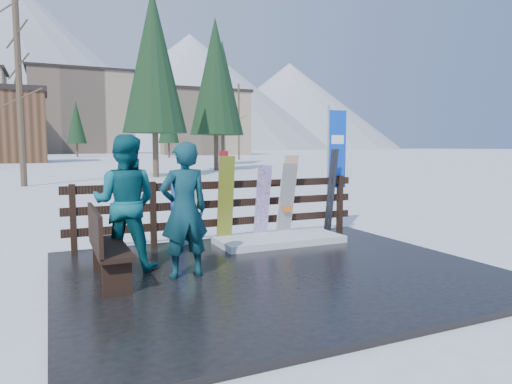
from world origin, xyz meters
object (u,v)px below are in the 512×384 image
snowboard_2 (226,200)px  snowboard_3 (263,203)px  snowboard_4 (286,201)px  snowboard_5 (288,197)px  person_back (125,202)px  person_front (184,210)px  snowboard_0 (178,209)px  snowboard_1 (189,208)px  bench (104,244)px  rental_flag (335,154)px

snowboard_2 → snowboard_3: (0.74, 0.00, -0.09)m
snowboard_2 → snowboard_4: snowboard_2 is taller
snowboard_4 → snowboard_5: snowboard_5 is taller
person_back → person_front: bearing=156.7°
snowboard_0 → snowboard_3: 1.62m
snowboard_1 → person_back: size_ratio=0.74×
snowboard_2 → person_back: person_back is taller
snowboard_1 → snowboard_2: size_ratio=0.89×
snowboard_3 → snowboard_4: (0.50, 0.00, 0.02)m
snowboard_4 → person_back: (-3.16, -1.05, 0.24)m
snowboard_0 → person_front: 1.84m
snowboard_5 → snowboard_1: bearing=180.0°
bench → person_front: size_ratio=0.82×
snowboard_2 → person_front: (-1.27, -1.79, 0.11)m
snowboard_1 → snowboard_3: 1.43m
snowboard_0 → person_back: (-1.04, -1.05, 0.29)m
rental_flag → person_back: size_ratio=1.35×
snowboard_2 → snowboard_5: 1.27m
snowboard_1 → snowboard_5: bearing=0.0°
snowboard_3 → bench: bearing=-151.5°
snowboard_4 → person_front: size_ratio=0.81×
snowboard_1 → snowboard_3: snowboard_3 is taller
person_back → snowboard_3: bearing=-133.6°
rental_flag → snowboard_1: bearing=-175.2°
bench → snowboard_3: bearing=28.5°
snowboard_1 → snowboard_2: 0.70m
snowboard_5 → rental_flag: bearing=12.1°
snowboard_0 → snowboard_1: 0.19m
person_back → snowboard_0: bearing=-110.0°
snowboard_5 → person_front: size_ratio=0.90×
snowboard_4 → snowboard_2: bearing=-180.0°
snowboard_4 → rental_flag: rental_flag is taller
snowboard_0 → person_back: bearing=-134.8°
rental_flag → snowboard_2: bearing=-173.9°
bench → rental_flag: bearing=21.7°
snowboard_0 → snowboard_1: bearing=0.0°
snowboard_3 → rental_flag: size_ratio=0.55×
snowboard_2 → person_front: 2.19m
person_front → snowboard_4: bearing=-148.4°
snowboard_3 → snowboard_4: 0.50m
bench → snowboard_2: snowboard_2 is taller
bench → snowboard_1: snowboard_1 is taller
bench → person_back: size_ratio=0.78×
snowboard_1 → person_front: size_ratio=0.78×
snowboard_5 → person_front: 3.10m
snowboard_4 → snowboard_5: bearing=-0.0°
snowboard_3 → rental_flag: (1.79, 0.27, 0.90)m
snowboard_2 → snowboard_3: snowboard_2 is taller
snowboard_2 → person_front: bearing=-125.3°
snowboard_4 → snowboard_1: bearing=-180.0°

